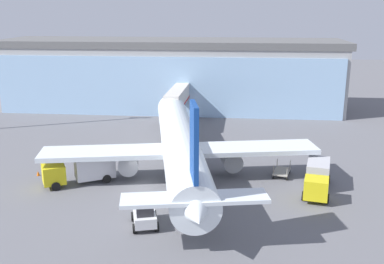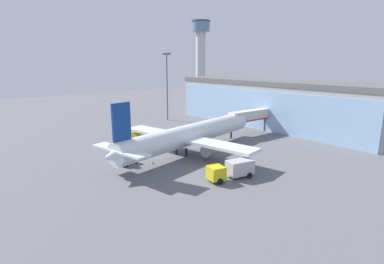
% 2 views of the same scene
% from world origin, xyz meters
% --- Properties ---
extents(ground, '(240.00, 240.00, 0.00)m').
position_xyz_m(ground, '(0.00, 0.00, 0.00)').
color(ground, slate).
extents(terminal_building, '(61.34, 17.69, 12.36)m').
position_xyz_m(terminal_building, '(-0.01, 38.08, 6.18)').
color(terminal_building, '#A1A1A1').
rests_on(terminal_building, ground).
extents(jet_bridge, '(3.31, 14.08, 5.81)m').
position_xyz_m(jet_bridge, '(2.07, 25.85, 4.44)').
color(jet_bridge, beige).
rests_on(jet_bridge, ground).
extents(airplane, '(29.59, 38.55, 11.25)m').
position_xyz_m(airplane, '(3.82, 3.72, 3.52)').
color(airplane, white).
rests_on(airplane, ground).
extents(catering_truck, '(7.53, 5.15, 2.65)m').
position_xyz_m(catering_truck, '(-6.31, 0.91, 1.47)').
color(catering_truck, yellow).
rests_on(catering_truck, ground).
extents(fuel_truck, '(4.02, 7.62, 2.65)m').
position_xyz_m(fuel_truck, '(17.90, -0.18, 1.47)').
color(fuel_truck, yellow).
rests_on(fuel_truck, ground).
extents(baggage_cart, '(2.37, 3.15, 1.50)m').
position_xyz_m(baggage_cart, '(15.00, 3.80, 0.50)').
color(baggage_cart, '#9E998C').
rests_on(baggage_cart, ground).
extents(pushback_tug, '(2.77, 3.52, 2.30)m').
position_xyz_m(pushback_tug, '(1.68, -8.58, 0.97)').
color(pushback_tug, silver).
rests_on(pushback_tug, ground).
extents(safety_cone_nose, '(0.36, 0.36, 0.55)m').
position_xyz_m(safety_cone_nose, '(4.44, -5.09, 0.28)').
color(safety_cone_nose, orange).
rests_on(safety_cone_nose, ground).
extents(safety_cone_wingtip, '(0.36, 0.36, 0.55)m').
position_xyz_m(safety_cone_wingtip, '(-11.76, 2.75, 0.28)').
color(safety_cone_wingtip, orange).
rests_on(safety_cone_wingtip, ground).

